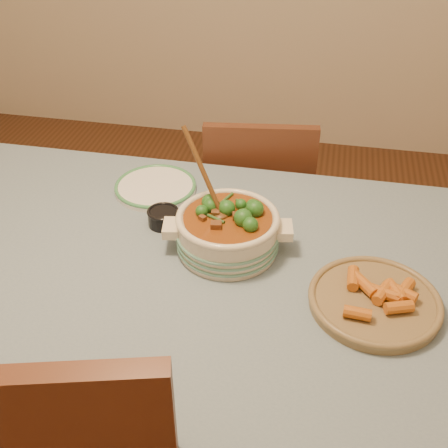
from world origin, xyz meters
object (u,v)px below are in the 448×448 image
at_px(dining_table, 180,287).
at_px(stew_casserole, 228,229).
at_px(white_plate, 156,187).
at_px(chair_far, 258,201).
at_px(condiment_bowl, 163,216).
at_px(fried_plate, 375,299).

bearing_deg(dining_table, stew_casserole, 34.44).
distance_m(stew_casserole, white_plate, 0.39).
bearing_deg(chair_far, condiment_bowl, 62.35).
height_order(stew_casserole, white_plate, stew_casserole).
xyz_separation_m(condiment_bowl, fried_plate, (0.61, -0.23, -0.01)).
bearing_deg(chair_far, fried_plate, 108.77).
xyz_separation_m(stew_casserole, white_plate, (-0.29, 0.26, -0.06)).
xyz_separation_m(dining_table, chair_far, (0.12, 0.74, -0.17)).
relative_size(dining_table, fried_plate, 5.06).
distance_m(fried_plate, chair_far, 0.94).
distance_m(dining_table, condiment_bowl, 0.22).
xyz_separation_m(dining_table, white_plate, (-0.17, 0.34, 0.10)).
height_order(white_plate, fried_plate, fried_plate).
distance_m(condiment_bowl, fried_plate, 0.65).
distance_m(white_plate, chair_far, 0.56).
bearing_deg(stew_casserole, dining_table, -145.56).
bearing_deg(fried_plate, white_plate, 149.27).
bearing_deg(dining_table, white_plate, 116.48).
distance_m(dining_table, chair_far, 0.76).
bearing_deg(chair_far, stew_casserole, 82.42).
relative_size(fried_plate, chair_far, 0.38).
xyz_separation_m(white_plate, chair_far, (0.29, 0.40, -0.27)).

